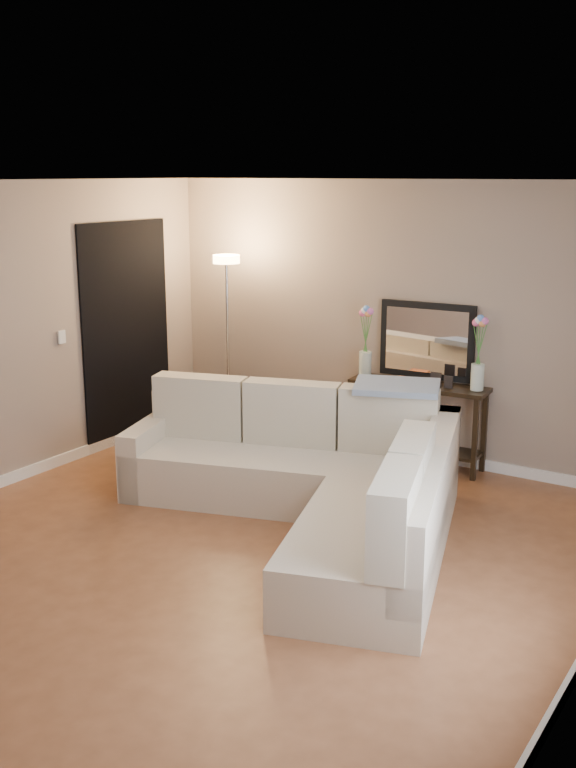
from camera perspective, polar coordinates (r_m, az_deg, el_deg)
The scene contains 16 objects.
floor at distance 6.22m, azimuth -4.05°, elevation -11.46°, with size 5.00×5.50×0.01m, color brown.
ceiling at distance 5.62m, azimuth -4.52°, elevation 13.36°, with size 5.00×5.50×0.01m, color white.
wall_back at distance 8.11m, azimuth 7.49°, elevation 4.18°, with size 5.00×0.02×2.60m, color gray.
baseboard_back at distance 8.39m, azimuth 7.15°, elevation -4.28°, with size 5.00×0.03×0.10m, color white.
doorway at distance 8.66m, azimuth -10.70°, elevation 3.33°, with size 0.02×1.20×2.20m, color black.
switch_plate at distance 8.06m, azimuth -14.86°, elevation 3.05°, with size 0.02×0.08×0.12m, color white.
sectional_sofa at distance 6.64m, azimuth 2.16°, elevation -6.39°, with size 3.33×2.73×0.95m.
throw_blanket at distance 7.00m, azimuth 7.27°, elevation -0.18°, with size 0.68×0.39×0.05m, color gray.
console_table at distance 8.00m, azimuth 8.10°, elevation -2.27°, with size 1.29×0.42×0.79m.
leaning_mirror at distance 7.96m, azimuth 9.24°, elevation 2.87°, with size 0.90×0.09×0.71m.
table_decor at distance 7.85m, azimuth 8.62°, elevation 0.26°, with size 0.54×0.13×0.13m.
flower_vase_left at distance 8.02m, azimuth 5.19°, elevation 2.51°, with size 0.15×0.12×0.67m.
flower_vase_right at distance 7.66m, azimuth 12.58°, elevation 1.68°, with size 0.15×0.12×0.67m.
floor_lamp_lit at distance 8.56m, azimuth -4.07°, elevation 4.92°, with size 0.29×0.29×1.87m.
charcoal_rug at distance 8.63m, azimuth -5.71°, elevation -4.02°, with size 1.22×0.91×0.02m, color black.
black_bag at distance 8.62m, azimuth -7.22°, elevation -3.34°, with size 0.35×0.24×0.22m, color black.
Camera 1 is at (3.38, -4.49, 2.66)m, focal length 40.00 mm.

